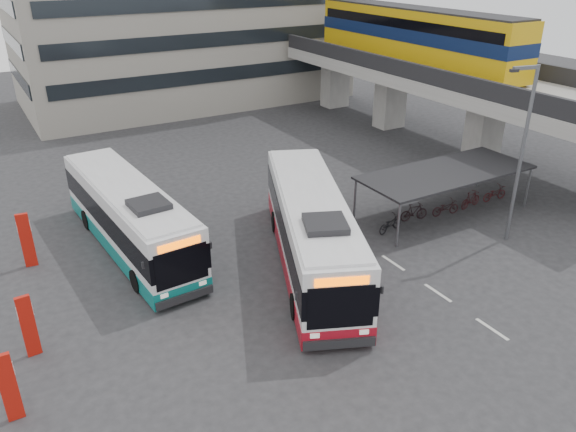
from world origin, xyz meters
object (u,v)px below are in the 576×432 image
pedestrian (337,260)px  lamp_post (521,146)px  bus_main (311,231)px  bus_teal (129,217)px

pedestrian → lamp_post: size_ratio=0.18×
bus_main → lamp_post: bearing=7.3°
lamp_post → pedestrian: bearing=-176.5°
bus_teal → lamp_post: size_ratio=1.41×
pedestrian → lamp_post: bearing=-75.0°
bus_teal → lamp_post: lamp_post is taller
bus_main → pedestrian: 1.83m
bus_teal → lamp_post: 19.29m
bus_main → lamp_post: (10.03, -2.87, 3.26)m
pedestrian → lamp_post: 10.55m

